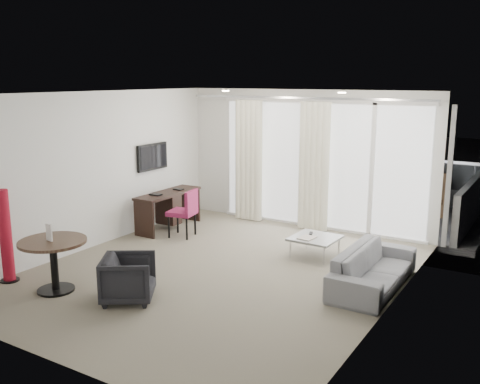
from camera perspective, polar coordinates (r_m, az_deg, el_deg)
The scene contains 28 objects.
floor at distance 8.00m, azimuth -2.26°, elevation -8.51°, with size 5.00×6.00×0.00m, color #736C5A.
ceiling at distance 7.49m, azimuth -2.43°, elevation 10.46°, with size 5.00×6.00×0.00m, color white.
wall_left at distance 9.24m, azimuth -15.38°, elevation 2.24°, with size 0.00×6.00×2.60m, color silver.
wall_right at distance 6.62m, azimuth 16.00°, elevation -1.61°, with size 0.00×6.00×2.60m, color silver.
wall_front at distance 5.47m, azimuth -20.08°, elevation -4.73°, with size 5.00×0.00×2.60m, color silver.
window_panel at distance 10.11m, azimuth 8.52°, elevation 2.80°, with size 4.00×0.02×2.38m, color white, non-canonical shape.
window_frame at distance 10.10m, azimuth 8.49°, elevation 2.78°, with size 4.10×0.06×2.44m, color white, non-canonical shape.
curtain_left at distance 10.61m, azimuth 0.93°, elevation 3.36°, with size 0.60×0.20×2.38m, color white, non-canonical shape.
curtain_right at distance 9.98m, azimuth 7.89°, elevation 2.69°, with size 0.60×0.20×2.38m, color white, non-canonical shape.
curtain_track at distance 9.96m, azimuth 6.76°, elevation 9.94°, with size 4.80×0.04×0.04m, color #B2B2B7, non-canonical shape.
downlight_a at distance 9.32m, azimuth -1.56°, elevation 10.73°, with size 0.12×0.12×0.02m, color #FFE0B2.
downlight_b at distance 8.37m, azimuth 10.82°, elevation 10.37°, with size 0.12×0.12×0.02m, color #FFE0B2.
desk at distance 10.23m, azimuth -7.63°, elevation -1.95°, with size 0.46×1.48×0.70m, color black, non-canonical shape.
tv at distance 10.23m, azimuth -9.33°, elevation 3.73°, with size 0.05×0.80×0.50m, color black, non-canonical shape.
desk_chair at distance 9.65m, azimuth -6.22°, elevation -2.25°, with size 0.47×0.44×0.86m, color #8D1E4A, non-canonical shape.
round_table at distance 7.61m, azimuth -19.20°, elevation -7.44°, with size 0.89×0.89×0.71m, color #3B281B, non-canonical shape.
menu_card at distance 7.50m, azimuth -19.65°, elevation -4.84°, with size 0.12×0.02×0.23m, color white, non-canonical shape.
red_lamp at distance 8.12m, azimuth -23.71°, elevation -4.33°, with size 0.26×0.26×1.32m, color maroon.
tub_armchair at distance 7.07m, azimuth -11.82°, elevation -9.00°, with size 0.64×0.65×0.60m, color black.
coffee_table at distance 8.70m, azimuth 7.99°, elevation -5.77°, with size 0.71×0.71×0.32m, color gray, non-canonical shape.
remote at distance 8.79m, azimuth 7.57°, elevation -4.20°, with size 0.04×0.14×0.02m, color black, non-canonical shape.
magazine at distance 8.56m, azimuth 7.18°, elevation -4.65°, with size 0.21×0.27×0.02m, color gray, non-canonical shape.
sofa at distance 7.58m, azimuth 14.05°, elevation -7.88°, with size 1.84×0.72×0.54m, color slate.
terrace_slab at distance 11.75m, azimuth 11.22°, elevation -2.27°, with size 5.60×3.00×0.12m, color #4D4D50.
rattan_chair_a at distance 11.68m, azimuth 15.44°, elevation 0.03°, with size 0.62×0.62×0.91m, color brown, non-canonical shape.
rattan_chair_b at distance 11.84m, azimuth 19.95°, elevation -0.27°, with size 0.58×0.58×0.85m, color brown, non-canonical shape.
rattan_table at distance 11.50m, azimuth 16.98°, elevation -1.44°, with size 0.45×0.45×0.45m, color brown, non-canonical shape.
balustrade at distance 12.98m, azimuth 13.55°, elevation 1.51°, with size 5.50×0.06×1.05m, color #B2B2B7, non-canonical shape.
Camera 1 is at (4.15, -6.22, 2.82)m, focal length 40.00 mm.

